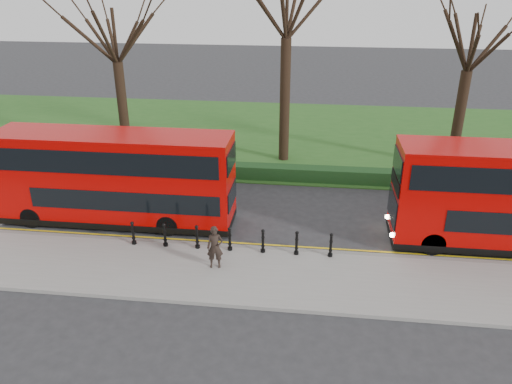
# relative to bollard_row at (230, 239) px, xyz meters

# --- Properties ---
(ground) EXTENTS (120.00, 120.00, 0.00)m
(ground) POSITION_rel_bollard_row_xyz_m (-0.59, 1.35, -0.65)
(ground) COLOR #28282B
(ground) RESTS_ON ground
(pavement) EXTENTS (60.00, 4.00, 0.15)m
(pavement) POSITION_rel_bollard_row_xyz_m (-0.59, -1.65, -0.58)
(pavement) COLOR gray
(pavement) RESTS_ON ground
(kerb) EXTENTS (60.00, 0.25, 0.16)m
(kerb) POSITION_rel_bollard_row_xyz_m (-0.59, 0.35, -0.58)
(kerb) COLOR slate
(kerb) RESTS_ON ground
(grass_verge) EXTENTS (60.00, 18.00, 0.06)m
(grass_verge) POSITION_rel_bollard_row_xyz_m (-0.59, 16.35, -0.62)
(grass_verge) COLOR #24521B
(grass_verge) RESTS_ON ground
(hedge) EXTENTS (60.00, 0.90, 0.80)m
(hedge) POSITION_rel_bollard_row_xyz_m (-0.59, 8.15, -0.25)
(hedge) COLOR black
(hedge) RESTS_ON ground
(yellow_line_outer) EXTENTS (60.00, 0.10, 0.01)m
(yellow_line_outer) POSITION_rel_bollard_row_xyz_m (-0.59, 0.65, -0.64)
(yellow_line_outer) COLOR yellow
(yellow_line_outer) RESTS_ON ground
(yellow_line_inner) EXTENTS (60.00, 0.10, 0.01)m
(yellow_line_inner) POSITION_rel_bollard_row_xyz_m (-0.59, 0.85, -0.64)
(yellow_line_inner) COLOR yellow
(yellow_line_inner) RESTS_ON ground
(tree_left) EXTENTS (6.68, 6.68, 10.44)m
(tree_left) POSITION_rel_bollard_row_xyz_m (-8.59, 11.35, 6.94)
(tree_left) COLOR black
(tree_left) RESTS_ON ground
(tree_right) EXTENTS (6.60, 6.60, 10.31)m
(tree_right) POSITION_rel_bollard_row_xyz_m (11.41, 11.35, 6.84)
(tree_right) COLOR black
(tree_right) RESTS_ON ground
(bollard_row) EXTENTS (8.38, 0.15, 1.00)m
(bollard_row) POSITION_rel_bollard_row_xyz_m (0.00, 0.00, 0.00)
(bollard_row) COLOR black
(bollard_row) RESTS_ON pavement
(bus_lead) EXTENTS (10.66, 2.45, 4.24)m
(bus_lead) POSITION_rel_bollard_row_xyz_m (-5.59, 2.23, 1.49)
(bus_lead) COLOR #AC0301
(bus_lead) RESTS_ON ground
(pedestrian) EXTENTS (0.69, 0.52, 1.74)m
(pedestrian) POSITION_rel_bollard_row_xyz_m (-0.34, -1.33, 0.37)
(pedestrian) COLOR black
(pedestrian) RESTS_ON pavement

